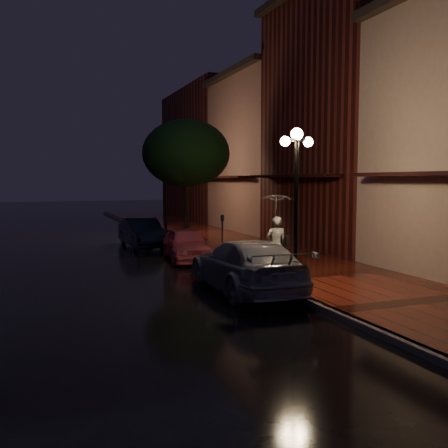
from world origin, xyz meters
name	(u,v)px	position (x,y,z in m)	size (l,w,h in m)	color
ground	(219,264)	(0.00, 0.00, 0.00)	(120.00, 120.00, 0.00)	black
sidewalk	(274,259)	(2.25, 0.00, 0.07)	(4.50, 60.00, 0.15)	#4E190D
curb	(219,262)	(0.00, 0.00, 0.07)	(0.25, 60.00, 0.15)	#595451
storefront_mid	(351,125)	(7.00, 2.00, 5.50)	(5.00, 8.00, 11.00)	#511914
storefront_far	(270,156)	(7.00, 10.00, 4.50)	(5.00, 8.00, 9.00)	#8C5951
storefront_extra	(213,155)	(7.00, 20.00, 5.00)	(5.00, 12.00, 10.00)	#511914
streetlamp_near	(296,198)	(0.35, -5.00, 2.60)	(0.96, 0.36, 4.31)	black
streetlamp_far	(165,189)	(0.35, 9.00, 2.60)	(0.96, 0.36, 4.31)	black
street_tree	(186,155)	(0.61, 5.99, 4.24)	(4.16, 4.16, 5.80)	black
pink_car	(187,244)	(-0.82, 1.33, 0.64)	(1.51, 3.76, 1.28)	#E15C6B
navy_car	(142,233)	(-1.62, 5.74, 0.67)	(1.42, 4.06, 1.34)	black
silver_car	(246,265)	(-0.85, -4.37, 0.72)	(2.02, 4.98, 1.44)	#929198
woman_with_umbrella	(276,221)	(0.81, -2.95, 1.81)	(1.04, 1.06, 2.51)	white
parking_meter	(222,229)	(1.00, 2.26, 1.05)	(0.15, 0.12, 1.49)	black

